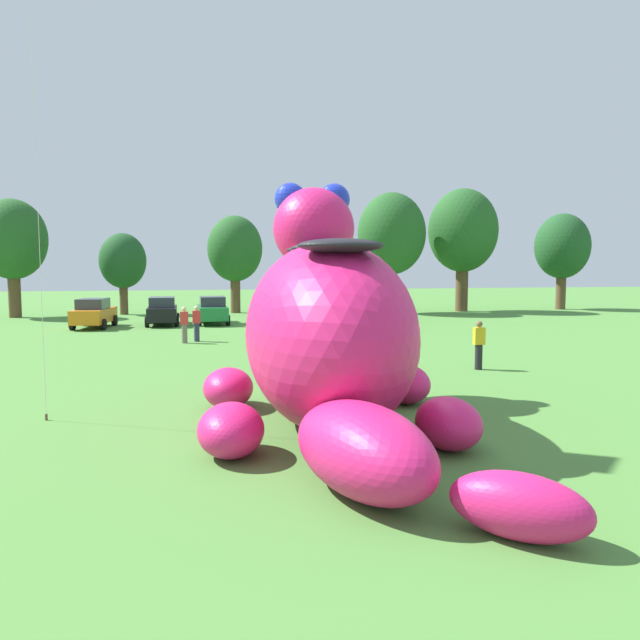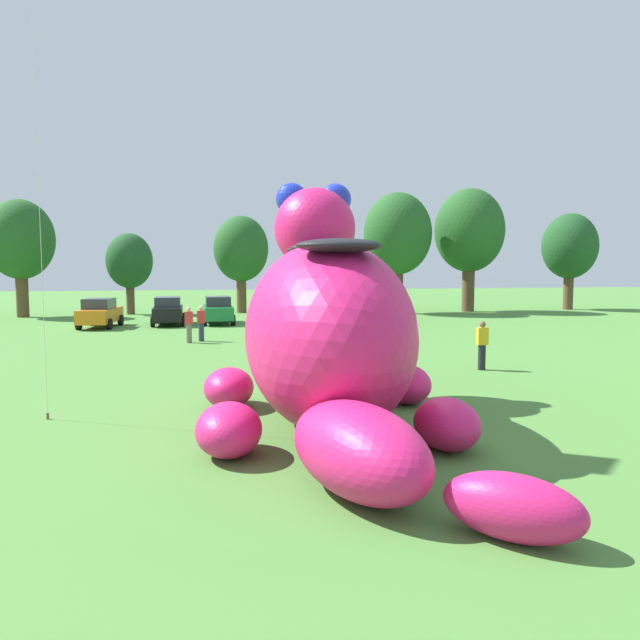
% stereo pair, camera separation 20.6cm
% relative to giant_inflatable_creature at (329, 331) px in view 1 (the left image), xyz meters
% --- Properties ---
extents(ground_plane, '(160.00, 160.00, 0.00)m').
position_rel_giant_inflatable_creature_xyz_m(ground_plane, '(0.92, -0.91, -2.16)').
color(ground_plane, '#4C8438').
extents(giant_inflatable_creature, '(6.18, 11.65, 5.91)m').
position_rel_giant_inflatable_creature_xyz_m(giant_inflatable_creature, '(0.00, 0.00, 0.00)').
color(giant_inflatable_creature, '#E01E6B').
rests_on(giant_inflatable_creature, ground).
extents(car_orange, '(2.27, 4.26, 1.72)m').
position_rel_giant_inflatable_creature_xyz_m(car_orange, '(-9.00, 24.11, -1.30)').
color(car_orange, orange).
rests_on(car_orange, ground).
extents(car_black, '(2.03, 4.15, 1.72)m').
position_rel_giant_inflatable_creature_xyz_m(car_black, '(-5.17, 25.08, -1.30)').
color(car_black, black).
rests_on(car_black, ground).
extents(car_green, '(2.08, 4.17, 1.72)m').
position_rel_giant_inflatable_creature_xyz_m(car_green, '(-2.16, 25.22, -1.30)').
color(car_green, '#1E7238').
rests_on(car_green, ground).
extents(car_white, '(2.08, 4.17, 1.72)m').
position_rel_giant_inflatable_creature_xyz_m(car_white, '(1.18, 24.00, -1.30)').
color(car_white, white).
rests_on(car_white, ground).
extents(car_yellow, '(2.08, 4.17, 1.72)m').
position_rel_giant_inflatable_creature_xyz_m(car_yellow, '(4.50, 24.55, -1.30)').
color(car_yellow, yellow).
rests_on(car_yellow, ground).
extents(car_red, '(2.27, 4.26, 1.72)m').
position_rel_giant_inflatable_creature_xyz_m(car_red, '(7.88, 23.97, -1.30)').
color(car_red, red).
rests_on(car_red, ground).
extents(tree_left, '(4.64, 4.64, 8.24)m').
position_rel_giant_inflatable_creature_xyz_m(tree_left, '(-15.64, 32.71, 3.23)').
color(tree_left, brown).
rests_on(tree_left, ground).
extents(tree_mid_left, '(3.39, 3.39, 6.02)m').
position_rel_giant_inflatable_creature_xyz_m(tree_mid_left, '(-8.47, 34.01, 1.77)').
color(tree_mid_left, brown).
rests_on(tree_mid_left, ground).
extents(tree_centre_left, '(4.18, 4.18, 7.42)m').
position_rel_giant_inflatable_creature_xyz_m(tree_centre_left, '(-0.24, 34.12, 2.69)').
color(tree_centre_left, brown).
rests_on(tree_centre_left, ground).
extents(tree_centre, '(5.13, 5.13, 9.10)m').
position_rel_giant_inflatable_creature_xyz_m(tree_centre, '(11.35, 31.31, 3.79)').
color(tree_centre, brown).
rests_on(tree_centre, ground).
extents(tree_centre_right, '(5.43, 5.43, 9.64)m').
position_rel_giant_inflatable_creature_xyz_m(tree_centre_right, '(17.47, 32.20, 4.14)').
color(tree_centre_right, brown).
rests_on(tree_centre_right, ground).
extents(tree_mid_right, '(4.45, 4.45, 7.89)m').
position_rel_giant_inflatable_creature_xyz_m(tree_mid_right, '(26.53, 32.83, 3.00)').
color(tree_mid_right, brown).
rests_on(tree_mid_right, ground).
extents(spectator_near_inflatable, '(0.38, 0.26, 1.71)m').
position_rel_giant_inflatable_creature_xyz_m(spectator_near_inflatable, '(6.69, 6.41, -1.31)').
color(spectator_near_inflatable, black).
rests_on(spectator_near_inflatable, ground).
extents(spectator_mid_field, '(0.38, 0.26, 1.71)m').
position_rel_giant_inflatable_creature_xyz_m(spectator_mid_field, '(-3.63, 15.88, -1.31)').
color(spectator_mid_field, '#726656').
rests_on(spectator_mid_field, ground).
extents(spectator_by_cars, '(0.38, 0.26, 1.71)m').
position_rel_giant_inflatable_creature_xyz_m(spectator_by_cars, '(-3.06, 16.41, -1.31)').
color(spectator_by_cars, '#2D334C').
rests_on(spectator_by_cars, ground).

